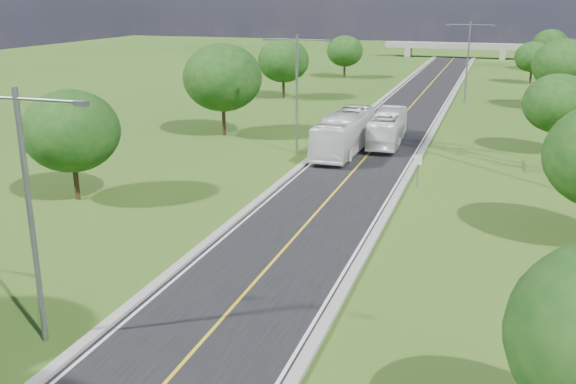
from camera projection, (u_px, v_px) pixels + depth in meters
name	position (u px, v px, depth m)	size (l,w,h in m)	color
ground	(394.00, 126.00, 67.20)	(260.00, 260.00, 0.00)	#2D5217
road	(403.00, 116.00, 72.64)	(8.00, 150.00, 0.06)	black
curb_left	(366.00, 113.00, 73.89)	(0.50, 150.00, 0.22)	gray
curb_right	(441.00, 117.00, 71.34)	(0.50, 150.00, 0.22)	gray
speed_limit_sign	(418.00, 165.00, 45.19)	(0.55, 0.09, 2.40)	slate
overpass	(455.00, 47.00, 139.09)	(30.00, 3.00, 3.20)	gray
streetlight_near_left	(28.00, 197.00, 23.70)	(5.90, 0.25, 10.00)	slate
streetlight_mid_left	(297.00, 84.00, 53.64)	(5.90, 0.25, 10.00)	slate
streetlight_far_right	(468.00, 55.00, 79.99)	(5.90, 0.25, 10.00)	slate
tree_lb	(71.00, 131.00, 41.60)	(6.30, 6.30, 7.33)	black
tree_lc	(223.00, 78.00, 60.99)	(7.56, 7.56, 8.79)	black
tree_ld	(283.00, 60.00, 83.55)	(6.72, 6.72, 7.82)	black
tree_le	(345.00, 51.00, 104.76)	(5.88, 5.88, 6.84)	black
tree_rc	(558.00, 103.00, 54.17)	(5.88, 5.88, 6.84)	black
tree_rd	(563.00, 65.00, 75.07)	(7.14, 7.14, 8.30)	black
tree_re	(533.00, 57.00, 97.97)	(5.46, 5.46, 6.35)	black
tree_rf	(550.00, 44.00, 114.88)	(6.30, 6.30, 7.33)	black
bus_outbound	(388.00, 128.00, 58.34)	(2.49, 10.65, 2.97)	white
bus_inbound	(344.00, 133.00, 55.11)	(2.86, 12.22, 3.40)	white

